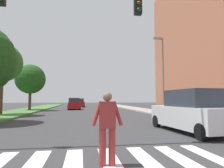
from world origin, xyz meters
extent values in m
plane|color=#38383A|center=(0.00, 30.00, 0.00)|extent=(140.00, 140.00, 0.00)
cube|color=silver|center=(-1.35, 8.25, 0.00)|extent=(0.45, 2.20, 0.01)
cube|color=silver|center=(-0.45, 8.25, 0.00)|extent=(0.45, 2.20, 0.01)
cube|color=silver|center=(0.45, 8.25, 0.00)|extent=(0.45, 2.20, 0.01)
cube|color=silver|center=(1.35, 8.25, 0.00)|extent=(0.45, 2.20, 0.01)
cube|color=silver|center=(2.25, 8.25, 0.00)|extent=(0.45, 2.20, 0.01)
cube|color=silver|center=(3.15, 8.25, 0.00)|extent=(0.45, 2.20, 0.01)
cube|color=#477A38|center=(-7.35, 28.00, 0.07)|extent=(4.02, 64.00, 0.15)
cylinder|color=#4C3823|center=(-7.68, 22.87, 2.03)|extent=(0.36, 0.36, 3.75)
sphere|color=#2D6628|center=(-7.68, 22.87, 5.00)|extent=(3.65, 3.65, 3.65)
cylinder|color=#4C3823|center=(-7.15, 31.26, 1.62)|extent=(0.36, 0.36, 2.95)
sphere|color=#1E4C19|center=(-7.15, 31.26, 4.30)|extent=(4.00, 4.00, 4.00)
cube|color=#9E9991|center=(8.14, 28.00, 0.07)|extent=(3.00, 64.00, 0.15)
cube|color=black|center=(1.79, 10.11, 5.10)|extent=(0.28, 0.20, 0.80)
sphere|color=#4C380F|center=(1.79, 9.99, 5.10)|extent=(0.16, 0.16, 0.16)
sphere|color=#0F3F19|center=(1.79, 9.99, 4.84)|extent=(0.16, 0.16, 0.16)
cylinder|color=slate|center=(7.64, 21.26, 3.90)|extent=(0.14, 0.14, 7.50)
cube|color=gray|center=(7.14, 21.26, 7.55)|extent=(0.90, 0.24, 0.16)
cylinder|color=#B23333|center=(0.44, 7.79, 0.42)|extent=(0.17, 0.17, 0.85)
cylinder|color=#B23333|center=(0.22, 7.80, 0.42)|extent=(0.17, 0.17, 0.85)
cube|color=#B23333|center=(0.33, 7.80, 1.16)|extent=(0.39, 0.26, 0.62)
cylinder|color=#B23333|center=(0.57, 7.78, 1.19)|extent=(0.27, 0.11, 0.58)
cylinder|color=#B23333|center=(0.09, 7.81, 1.19)|extent=(0.27, 0.11, 0.58)
sphere|color=#8C664C|center=(0.33, 7.80, 1.58)|extent=(0.23, 0.23, 0.22)
cube|color=silver|center=(4.85, 11.84, 0.70)|extent=(2.24, 4.73, 0.96)
cube|color=#2D333D|center=(4.87, 11.61, 1.58)|extent=(1.86, 2.65, 0.79)
cylinder|color=black|center=(3.85, 13.62, 0.32)|extent=(0.27, 0.65, 0.64)
cylinder|color=black|center=(5.58, 13.75, 0.32)|extent=(0.27, 0.65, 0.64)
cylinder|color=black|center=(4.12, 9.93, 0.32)|extent=(0.27, 0.65, 0.64)
cube|color=maroon|center=(-1.39, 33.95, 0.64)|extent=(2.11, 4.65, 0.84)
cube|color=#2D333D|center=(-1.38, 33.72, 1.41)|extent=(1.71, 2.15, 0.69)
cylinder|color=black|center=(-2.33, 35.70, 0.32)|extent=(0.27, 0.65, 0.64)
cylinder|color=black|center=(-0.73, 35.82, 0.32)|extent=(0.27, 0.65, 0.64)
cylinder|color=black|center=(-2.06, 32.08, 0.32)|extent=(0.27, 0.65, 0.64)
cylinder|color=black|center=(-0.45, 32.20, 0.32)|extent=(0.27, 0.65, 0.64)
cube|color=maroon|center=(-0.62, 43.91, 0.63)|extent=(2.11, 4.56, 0.82)
cube|color=#2D333D|center=(-0.61, 43.69, 1.38)|extent=(1.74, 2.10, 0.67)
cylinder|color=black|center=(-1.57, 45.63, 0.32)|extent=(0.26, 0.65, 0.64)
cylinder|color=black|center=(0.09, 45.74, 0.32)|extent=(0.26, 0.65, 0.64)
cylinder|color=black|center=(-1.34, 42.09, 0.32)|extent=(0.26, 0.65, 0.64)
cylinder|color=black|center=(0.32, 42.20, 0.32)|extent=(0.26, 0.65, 0.64)
cube|color=silver|center=(-1.46, 56.75, 0.61)|extent=(2.18, 4.71, 0.78)
cube|color=#2D333D|center=(-1.48, 56.52, 1.32)|extent=(1.77, 2.18, 0.64)
cylinder|color=black|center=(-2.15, 58.64, 0.32)|extent=(0.27, 0.66, 0.64)
cylinder|color=black|center=(-0.48, 58.51, 0.32)|extent=(0.27, 0.66, 0.64)
cylinder|color=black|center=(-2.44, 54.98, 0.32)|extent=(0.27, 0.66, 0.64)
cylinder|color=black|center=(-0.76, 54.85, 0.32)|extent=(0.27, 0.66, 0.64)
camera|label=1|loc=(-0.29, 3.19, 1.52)|focal=31.50mm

